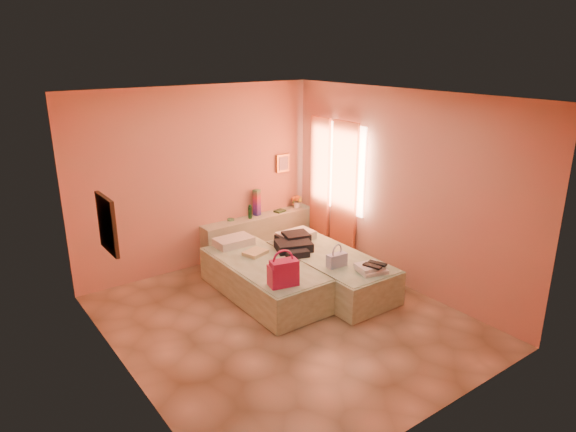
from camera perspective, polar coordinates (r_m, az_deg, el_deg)
name	(u,v)px	position (r m, az deg, el deg)	size (l,w,h in m)	color
ground	(286,321)	(6.68, -0.25, -11.54)	(4.50, 4.50, 0.00)	tan
room_walls	(273,174)	(6.56, -1.73, 4.74)	(4.02, 4.51, 2.81)	tan
headboard_ledge	(259,235)	(8.62, -3.21, -2.07)	(2.05, 0.30, 0.65)	#AFB897
bed_left	(264,279)	(7.20, -2.71, -7.01)	(0.90, 2.00, 0.50)	beige
bed_right	(329,272)	(7.44, 4.61, -6.17)	(0.90, 2.00, 0.50)	beige
water_bottle	(250,212)	(8.38, -4.24, 0.45)	(0.06, 0.06, 0.22)	#163E1F
rainbow_box	(257,202)	(8.50, -3.49, 1.51)	(0.10, 0.10, 0.44)	#AF1548
small_dish	(231,220)	(8.34, -6.39, -0.40)	(0.11, 0.11, 0.03)	#4F915F
green_book	(280,211)	(8.72, -0.92, 0.57)	(0.18, 0.13, 0.03)	#294D2B
flower_vase	(297,200)	(8.92, 1.04, 1.76)	(0.20, 0.20, 0.26)	white
magenta_handbag	(283,273)	(6.38, -0.55, -6.30)	(0.36, 0.20, 0.34)	#AF1548
khaki_garment	(255,253)	(7.36, -3.66, -4.09)	(0.31, 0.25, 0.05)	#C4B77E
clothes_pile	(296,244)	(7.51, 0.91, -3.12)	(0.55, 0.55, 0.17)	black
blue_handbag	(337,260)	(6.96, 5.44, -4.90)	(0.28, 0.12, 0.18)	#405E9B
towel_stack	(372,268)	(6.87, 9.29, -5.76)	(0.35, 0.30, 0.10)	white
sandal_pair	(375,265)	(6.83, 9.69, -5.38)	(0.18, 0.25, 0.03)	black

